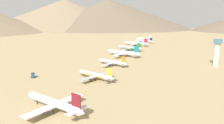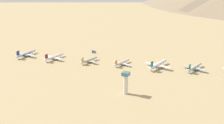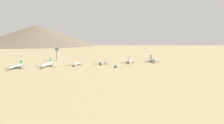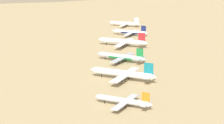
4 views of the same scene
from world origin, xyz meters
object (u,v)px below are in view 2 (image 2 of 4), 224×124
object	(u,v)px
control_tower	(126,82)
service_truck	(94,51)
parked_jet_5	(122,63)
parked_jet_6	(89,60)
parked_jet_8	(26,54)
parked_jet_4	(158,64)
parked_jet_7	(54,57)
parked_jet_3	(195,67)

from	to	relation	value
control_tower	service_truck	bearing A→B (deg)	42.33
parked_jet_5	parked_jet_6	world-z (taller)	parked_jet_6
parked_jet_5	control_tower	bearing A→B (deg)	-152.82
parked_jet_8	service_truck	bearing A→B (deg)	-53.58
parked_jet_4	parked_jet_5	world-z (taller)	parked_jet_4
parked_jet_7	parked_jet_3	bearing A→B (deg)	-76.57
parked_jet_4	parked_jet_8	bearing A→B (deg)	101.45
parked_jet_4	control_tower	world-z (taller)	control_tower
parked_jet_4	parked_jet_6	distance (m)	93.87
control_tower	parked_jet_6	bearing A→B (deg)	50.45
parked_jet_5	parked_jet_6	xyz separation A→B (m)	(-10.50, 44.50, 0.05)
parked_jet_6	parked_jet_7	distance (m)	51.86
service_truck	control_tower	distance (m)	154.40
parked_jet_7	service_truck	xyz separation A→B (m)	(53.13, -33.64, -1.74)
parked_jet_7	control_tower	size ratio (longest dim) A/B	1.62
parked_jet_5	control_tower	xyz separation A→B (m)	(-82.02, -42.11, 10.42)
parked_jet_3	parked_jet_6	bearing A→B (deg)	103.94
parked_jet_5	parked_jet_8	size ratio (longest dim) A/B	0.81
service_truck	parked_jet_7	bearing A→B (deg)	147.66
parked_jet_6	control_tower	bearing A→B (deg)	-129.55
parked_jet_4	control_tower	xyz separation A→B (m)	(-93.16, 4.72, 9.29)
parked_jet_8	control_tower	distance (m)	191.63
parked_jet_4	parked_jet_5	size ratio (longest dim) A/B	1.35
parked_jet_3	service_truck	xyz separation A→B (m)	(8.54, 153.04, -1.74)
parked_jet_7	control_tower	xyz separation A→B (m)	(-60.69, -137.32, 9.90)
parked_jet_4	parked_jet_8	xyz separation A→B (m)	(-38.08, 188.01, -0.42)
parked_jet_4	control_tower	distance (m)	93.74
control_tower	parked_jet_4	bearing A→B (deg)	-2.90
parked_jet_7	service_truck	size ratio (longest dim) A/B	6.96
parked_jet_8	service_truck	xyz separation A→B (m)	(58.75, -79.61, -1.92)
parked_jet_5	service_truck	distance (m)	69.30
parked_jet_6	control_tower	world-z (taller)	control_tower
parked_jet_7	parked_jet_8	xyz separation A→B (m)	(-5.61, 45.97, 0.19)
parked_jet_8	parked_jet_4	bearing A→B (deg)	-78.55
parked_jet_3	parked_jet_5	size ratio (longest dim) A/B	1.17
parked_jet_5	service_truck	size ratio (longest dim) A/B	5.99
parked_jet_6	parked_jet_5	bearing A→B (deg)	-76.72
parked_jet_3	parked_jet_4	size ratio (longest dim) A/B	0.87
parked_jet_7	parked_jet_8	world-z (taller)	parked_jet_8
parked_jet_3	parked_jet_5	xyz separation A→B (m)	(-23.26, 91.48, -0.52)
parked_jet_4	parked_jet_5	distance (m)	48.15
parked_jet_3	parked_jet_4	distance (m)	46.27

